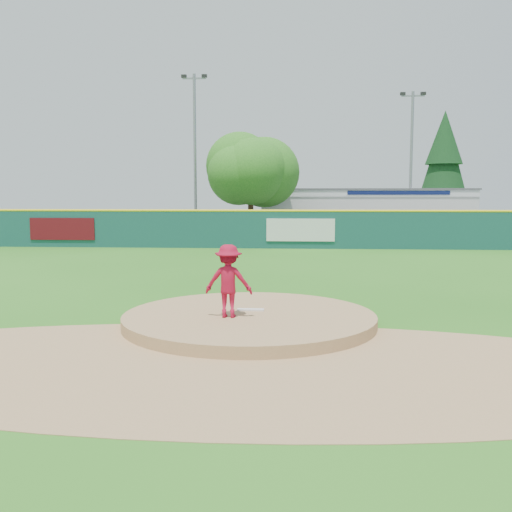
# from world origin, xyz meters

# --- Properties ---
(ground) EXTENTS (120.00, 120.00, 0.00)m
(ground) POSITION_xyz_m (0.00, 0.00, 0.00)
(ground) COLOR #286B19
(ground) RESTS_ON ground
(pitchers_mound) EXTENTS (5.50, 5.50, 0.50)m
(pitchers_mound) POSITION_xyz_m (0.00, 0.00, 0.00)
(pitchers_mound) COLOR #9E774C
(pitchers_mound) RESTS_ON ground
(pitching_rubber) EXTENTS (0.60, 0.15, 0.04)m
(pitching_rubber) POSITION_xyz_m (0.00, 0.30, 0.27)
(pitching_rubber) COLOR white
(pitching_rubber) RESTS_ON pitchers_mound
(infield_dirt_arc) EXTENTS (15.40, 15.40, 0.01)m
(infield_dirt_arc) POSITION_xyz_m (0.00, -3.00, 0.01)
(infield_dirt_arc) COLOR #9E774C
(infield_dirt_arc) RESTS_ON ground
(parking_lot) EXTENTS (44.00, 16.00, 0.02)m
(parking_lot) POSITION_xyz_m (0.00, 27.00, 0.01)
(parking_lot) COLOR #38383A
(parking_lot) RESTS_ON ground
(pitcher) EXTENTS (1.02, 0.61, 1.54)m
(pitcher) POSITION_xyz_m (-0.41, -0.39, 1.02)
(pitcher) COLOR maroon
(pitcher) RESTS_ON pitchers_mound
(van) EXTENTS (4.72, 2.97, 1.21)m
(van) POSITION_xyz_m (1.53, 22.96, 0.63)
(van) COLOR silver
(van) RESTS_ON parking_lot
(pool_building_grp) EXTENTS (15.20, 8.20, 3.31)m
(pool_building_grp) POSITION_xyz_m (6.00, 31.99, 1.66)
(pool_building_grp) COLOR silver
(pool_building_grp) RESTS_ON ground
(fence_banners) EXTENTS (16.54, 0.04, 1.20)m
(fence_banners) POSITION_xyz_m (-5.26, 17.92, 1.00)
(fence_banners) COLOR #5B0D14
(fence_banners) RESTS_ON ground
(playground_slide) EXTENTS (0.92, 2.59, 1.43)m
(playground_slide) POSITION_xyz_m (-14.03, 24.04, 0.72)
(playground_slide) COLOR #1922D9
(playground_slide) RESTS_ON ground
(outfield_fence) EXTENTS (40.00, 0.14, 2.07)m
(outfield_fence) POSITION_xyz_m (0.00, 18.00, 1.09)
(outfield_fence) COLOR #154543
(outfield_fence) RESTS_ON ground
(deciduous_tree) EXTENTS (5.60, 5.60, 7.36)m
(deciduous_tree) POSITION_xyz_m (-2.00, 25.00, 4.55)
(deciduous_tree) COLOR #382314
(deciduous_tree) RESTS_ON ground
(conifer_tree) EXTENTS (4.40, 4.40, 9.50)m
(conifer_tree) POSITION_xyz_m (13.00, 36.00, 5.54)
(conifer_tree) COLOR #382314
(conifer_tree) RESTS_ON ground
(light_pole_left) EXTENTS (1.75, 0.25, 11.00)m
(light_pole_left) POSITION_xyz_m (-6.00, 27.00, 6.05)
(light_pole_left) COLOR gray
(light_pole_left) RESTS_ON ground
(light_pole_right) EXTENTS (1.75, 0.25, 10.00)m
(light_pole_right) POSITION_xyz_m (9.00, 29.00, 5.54)
(light_pole_right) COLOR gray
(light_pole_right) RESTS_ON ground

